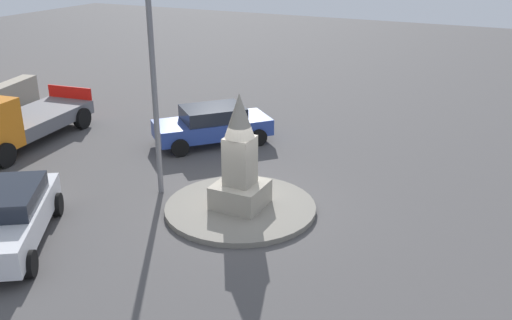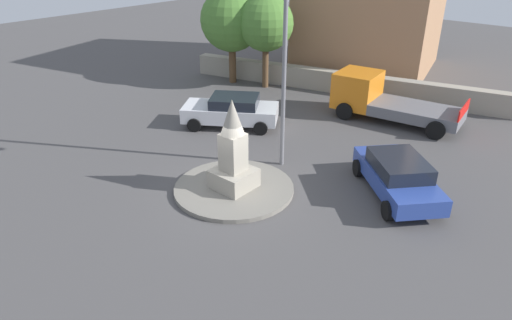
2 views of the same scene
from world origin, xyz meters
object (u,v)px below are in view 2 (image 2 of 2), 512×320
monument (233,154)px  car_blue_far_side (398,175)px  streetlamp (285,35)px  tree_near_wall (266,24)px  truck_orange_approaching (381,99)px  car_white_parked_right (231,110)px  tree_mid_cluster (231,20)px

monument → car_blue_far_side: size_ratio=0.75×
streetlamp → monument: bearing=-90.7°
tree_near_wall → truck_orange_approaching: bearing=-2.0°
monument → car_white_parked_right: monument is taller
truck_orange_approaching → tree_mid_cluster: (-9.66, -0.26, 2.67)m
streetlamp → car_blue_far_side: streetlamp is taller
monument → truck_orange_approaching: size_ratio=0.52×
truck_orange_approaching → tree_mid_cluster: size_ratio=1.13×
monument → car_blue_far_side: (4.49, 3.50, -0.69)m
truck_orange_approaching → tree_near_wall: (-7.52, 0.27, 2.66)m
monument → tree_mid_cluster: (-9.02, 9.57, 2.23)m
car_blue_far_side → tree_near_wall: (-11.37, 6.59, 2.92)m
car_blue_far_side → tree_near_wall: size_ratio=0.82×
monument → car_white_parked_right: (-4.24, 4.39, -0.67)m
streetlamp → car_white_parked_right: size_ratio=1.79×
monument → streetlamp: streetlamp is taller
tree_near_wall → tree_mid_cluster: tree_mid_cluster is taller
streetlamp → car_white_parked_right: bearing=158.9°
car_white_parked_right → car_blue_far_side: bearing=-5.8°
monument → tree_mid_cluster: size_ratio=0.59×
monument → tree_mid_cluster: 13.34m
car_white_parked_right → tree_near_wall: tree_near_wall is taller
truck_orange_approaching → tree_near_wall: bearing=178.0°
streetlamp → tree_mid_cluster: streetlamp is taller
streetlamp → car_white_parked_right: streetlamp is taller
car_blue_far_side → truck_orange_approaching: (-3.85, 6.33, 0.26)m
car_blue_far_side → tree_mid_cluster: (-13.51, 6.07, 2.92)m
streetlamp → car_white_parked_right: 6.26m
tree_near_wall → monument: bearing=-55.7°
monument → car_blue_far_side: bearing=37.9°
streetlamp → truck_orange_approaching: 8.19m
monument → car_blue_far_side: 5.74m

